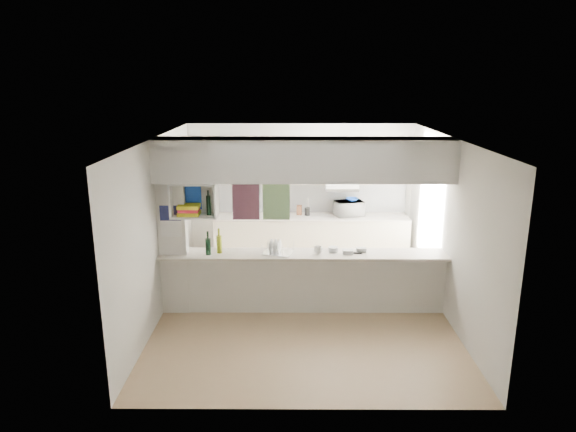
{
  "coord_description": "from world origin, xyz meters",
  "views": [
    {
      "loc": [
        -0.19,
        -7.13,
        3.4
      ],
      "look_at": [
        -0.23,
        0.5,
        1.35
      ],
      "focal_mm": 32.0,
      "sensor_mm": 36.0,
      "label": 1
    }
  ],
  "objects_px": {
    "bowl": "(352,200)",
    "wine_bottles": "(214,245)",
    "dish_rack": "(278,248)",
    "microwave": "(349,208)"
  },
  "relations": [
    {
      "from": "dish_rack",
      "to": "wine_bottles",
      "type": "bearing_deg",
      "value": -162.74
    },
    {
      "from": "bowl",
      "to": "wine_bottles",
      "type": "distance_m",
      "value": 3.14
    },
    {
      "from": "bowl",
      "to": "dish_rack",
      "type": "xyz_separation_m",
      "value": [
        -1.33,
        -2.15,
        -0.22
      ]
    },
    {
      "from": "microwave",
      "to": "wine_bottles",
      "type": "relative_size",
      "value": 1.36
    },
    {
      "from": "dish_rack",
      "to": "wine_bottles",
      "type": "xyz_separation_m",
      "value": [
        -0.93,
        -0.02,
        0.05
      ]
    },
    {
      "from": "dish_rack",
      "to": "microwave",
      "type": "bearing_deg",
      "value": 74.81
    },
    {
      "from": "dish_rack",
      "to": "wine_bottles",
      "type": "relative_size",
      "value": 1.29
    },
    {
      "from": "bowl",
      "to": "wine_bottles",
      "type": "xyz_separation_m",
      "value": [
        -2.26,
        -2.17,
        -0.17
      ]
    },
    {
      "from": "bowl",
      "to": "dish_rack",
      "type": "distance_m",
      "value": 2.53
    },
    {
      "from": "microwave",
      "to": "bowl",
      "type": "xyz_separation_m",
      "value": [
        0.05,
        0.01,
        0.17
      ]
    }
  ]
}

